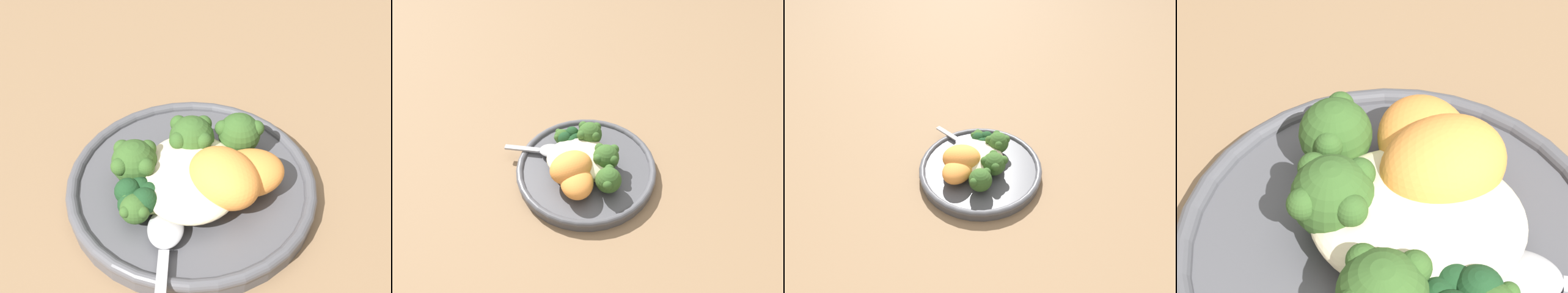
% 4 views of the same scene
% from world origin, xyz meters
% --- Properties ---
extents(ground_plane, '(4.00, 4.00, 0.00)m').
position_xyz_m(ground_plane, '(0.00, 0.00, 0.00)').
color(ground_plane, '#846647').
extents(plate, '(0.24, 0.24, 0.02)m').
position_xyz_m(plate, '(-0.00, -0.00, 0.01)').
color(plate, '#4C4C51').
rests_on(plate, ground_plane).
extents(quinoa_mound, '(0.11, 0.09, 0.03)m').
position_xyz_m(quinoa_mound, '(-0.01, -0.00, 0.04)').
color(quinoa_mound, beige).
rests_on(quinoa_mound, plate).
extents(broccoli_stalk_0, '(0.09, 0.07, 0.04)m').
position_xyz_m(broccoli_stalk_0, '(0.04, -0.04, 0.04)').
color(broccoli_stalk_0, '#ADC675').
rests_on(broccoli_stalk_0, plate).
extents(broccoli_stalk_1, '(0.10, 0.05, 0.04)m').
position_xyz_m(broccoli_stalk_1, '(0.02, -0.00, 0.04)').
color(broccoli_stalk_1, '#ADC675').
rests_on(broccoli_stalk_1, plate).
extents(broccoli_stalk_2, '(0.06, 0.12, 0.04)m').
position_xyz_m(broccoli_stalk_2, '(-0.00, 0.04, 0.04)').
color(broccoli_stalk_2, '#ADC675').
rests_on(broccoli_stalk_2, plate).
extents(broccoli_stalk_3, '(0.06, 0.10, 0.03)m').
position_xyz_m(broccoli_stalk_3, '(-0.04, 0.02, 0.03)').
color(broccoli_stalk_3, '#ADC675').
rests_on(broccoli_stalk_3, plate).
extents(sweet_potato_chunk_0, '(0.09, 0.09, 0.05)m').
position_xyz_m(sweet_potato_chunk_0, '(-0.02, -0.03, 0.05)').
color(sweet_potato_chunk_0, orange).
rests_on(sweet_potato_chunk_0, plate).
extents(sweet_potato_chunk_1, '(0.07, 0.08, 0.03)m').
position_xyz_m(sweet_potato_chunk_1, '(-0.01, -0.05, 0.04)').
color(sweet_potato_chunk_1, orange).
rests_on(sweet_potato_chunk_1, plate).
extents(sweet_potato_chunk_2, '(0.05, 0.05, 0.03)m').
position_xyz_m(sweet_potato_chunk_2, '(-0.02, -0.04, 0.04)').
color(sweet_potato_chunk_2, orange).
rests_on(sweet_potato_chunk_2, plate).
extents(spoon, '(0.11, 0.03, 0.01)m').
position_xyz_m(spoon, '(-0.07, 0.02, 0.03)').
color(spoon, '#A3A3A8').
rests_on(spoon, plate).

